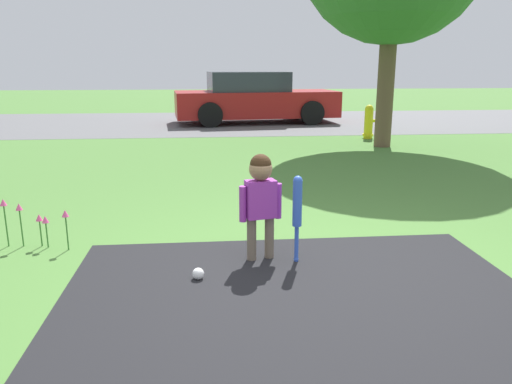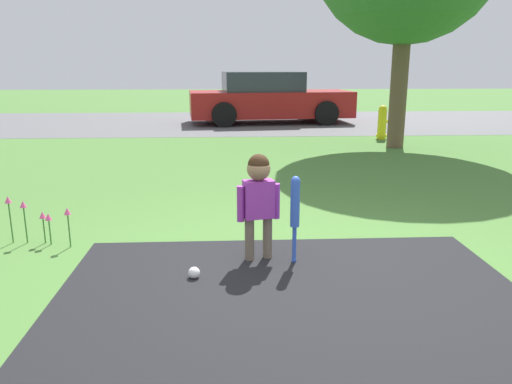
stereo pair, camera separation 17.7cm
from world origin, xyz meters
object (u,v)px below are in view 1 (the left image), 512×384
object	(u,v)px
fire_hydrant	(369,122)
sports_ball	(198,274)
child	(261,192)
baseball_bat	(297,207)
parked_car	(254,99)

from	to	relation	value
fire_hydrant	sports_ball	bearing A→B (deg)	-116.70
child	baseball_bat	xyz separation A→B (m)	(0.29, -0.09, -0.11)
baseball_bat	sports_ball	xyz separation A→B (m)	(-0.80, -0.28, -0.43)
baseball_bat	parked_car	bearing A→B (deg)	86.80
sports_ball	baseball_bat	bearing A→B (deg)	19.12
child	fire_hydrant	xyz separation A→B (m)	(3.07, 6.75, -0.22)
fire_hydrant	parked_car	world-z (taller)	parked_car
parked_car	baseball_bat	bearing A→B (deg)	-98.99
sports_ball	fire_hydrant	size ratio (longest dim) A/B	0.12
fire_hydrant	child	bearing A→B (deg)	-114.44
child	sports_ball	bearing A→B (deg)	-157.61
child	baseball_bat	world-z (taller)	child
parked_car	fire_hydrant	bearing A→B (deg)	-61.61
fire_hydrant	parked_car	xyz separation A→B (m)	(-2.21, 3.26, 0.30)
child	fire_hydrant	bearing A→B (deg)	52.33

